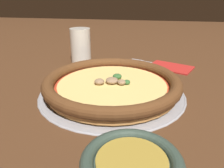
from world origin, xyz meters
The scene contains 6 objects.
ground_plane centered at (0.00, 0.00, 0.00)m, with size 3.00×3.00×0.00m, color #4C2D19.
pizza_tray centered at (0.00, 0.00, 0.00)m, with size 0.36×0.36×0.01m.
pizza centered at (0.00, 0.00, 0.03)m, with size 0.33×0.33×0.04m.
drinking_cup centered at (0.15, -0.23, 0.06)m, with size 0.07×0.07×0.12m.
napkin centered at (-0.16, -0.23, 0.00)m, with size 0.16×0.14×0.01m.
fork centered at (-0.09, -0.27, 0.00)m, with size 0.16×0.08×0.00m.
Camera 1 is at (-0.08, 0.48, 0.23)m, focal length 35.00 mm.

